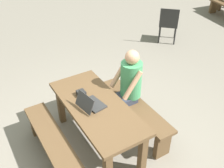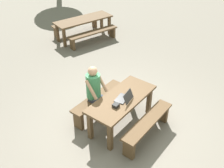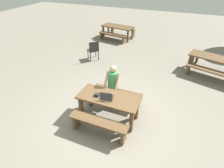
% 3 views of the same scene
% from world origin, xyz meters
% --- Properties ---
extents(ground_plane, '(30.00, 30.00, 0.00)m').
position_xyz_m(ground_plane, '(0.00, 0.00, 0.00)').
color(ground_plane, gray).
extents(picnic_table_front, '(1.65, 0.72, 0.73)m').
position_xyz_m(picnic_table_front, '(0.00, 0.00, 0.60)').
color(picnic_table_front, brown).
rests_on(picnic_table_front, ground).
extents(bench_near, '(1.52, 0.30, 0.47)m').
position_xyz_m(bench_near, '(0.00, -0.66, 0.34)').
color(bench_near, brown).
rests_on(bench_near, ground).
extents(bench_far, '(1.52, 0.30, 0.47)m').
position_xyz_m(bench_far, '(0.00, 0.66, 0.34)').
color(bench_far, brown).
rests_on(bench_far, ground).
extents(laptop, '(0.37, 0.35, 0.21)m').
position_xyz_m(laptop, '(-0.02, -0.08, 0.78)').
color(laptop, '#2D2D2D').
rests_on(laptop, picnic_table_front).
extents(small_pouch, '(0.12, 0.11, 0.07)m').
position_xyz_m(small_pouch, '(-0.31, -0.07, 0.76)').
color(small_pouch, black).
rests_on(small_pouch, picnic_table_front).
extents(person_seated, '(0.42, 0.41, 1.30)m').
position_xyz_m(person_seated, '(-0.14, 0.62, 0.77)').
color(person_seated, '#333847').
rests_on(person_seated, ground).
extents(plastic_chair, '(0.62, 0.62, 0.89)m').
position_xyz_m(plastic_chair, '(-2.09, 3.14, 0.48)').
color(plastic_chair, '#262626').
rests_on(plastic_chair, ground).
extents(picnic_table_mid, '(1.94, 1.05, 0.71)m').
position_xyz_m(picnic_table_mid, '(-2.12, 6.28, 0.60)').
color(picnic_table_mid, brown).
rests_on(picnic_table_mid, ground).
extents(bench_mid_south, '(1.68, 0.55, 0.43)m').
position_xyz_m(bench_mid_south, '(-2.21, 5.67, 0.32)').
color(bench_mid_south, brown).
rests_on(bench_mid_south, ground).
extents(bench_mid_north, '(1.68, 0.55, 0.43)m').
position_xyz_m(bench_mid_north, '(-2.02, 6.90, 0.32)').
color(bench_mid_north, brown).
rests_on(bench_mid_north, ground).
extents(picnic_table_rear, '(2.19, 1.24, 0.70)m').
position_xyz_m(picnic_table_rear, '(2.92, 3.77, 0.60)').
color(picnic_table_rear, brown).
rests_on(picnic_table_rear, ground).
extents(bench_rear_south, '(1.88, 0.80, 0.42)m').
position_xyz_m(bench_rear_south, '(2.76, 3.20, 0.32)').
color(bench_rear_south, brown).
rests_on(bench_rear_south, ground).
extents(bench_rear_north, '(1.88, 0.80, 0.42)m').
position_xyz_m(bench_rear_north, '(3.08, 4.35, 0.32)').
color(bench_rear_north, brown).
rests_on(bench_rear_north, ground).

